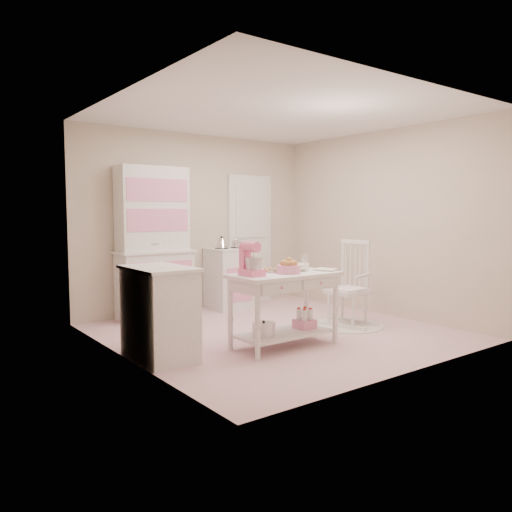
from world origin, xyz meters
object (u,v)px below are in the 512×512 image
at_px(stand_mixer, 252,259).
at_px(base_cabinet, 160,313).
at_px(hutch, 154,243).
at_px(rocking_chair, 348,283).
at_px(work_table, 284,310).
at_px(stove, 230,278).
at_px(bread_basket, 289,269).

bearing_deg(stand_mixer, base_cabinet, 154.99).
height_order(hutch, rocking_chair, hutch).
xyz_separation_m(rocking_chair, work_table, (-1.29, -0.27, -0.15)).
bearing_deg(rocking_chair, work_table, 176.40).
bearing_deg(rocking_chair, stove, 91.24).
height_order(work_table, bread_basket, bread_basket).
bearing_deg(work_table, bread_basket, -68.20).
height_order(hutch, work_table, hutch).
bearing_deg(bread_basket, rocking_chair, 14.26).
distance_m(stove, work_table, 2.26).
height_order(rocking_chair, work_table, rocking_chair).
relative_size(hutch, stove, 2.26).
bearing_deg(base_cabinet, stand_mixer, -22.52).
bearing_deg(rocking_chair, bread_basket, 178.73).
distance_m(stove, rocking_chair, 1.96).
relative_size(stand_mixer, bread_basket, 1.36).
height_order(hutch, stand_mixer, hutch).
bearing_deg(bread_basket, work_table, 111.80).
bearing_deg(stand_mixer, rocking_chair, 5.91).
relative_size(hutch, rocking_chair, 1.89).
distance_m(rocking_chair, work_table, 1.32).
distance_m(hutch, stove, 1.33).
bearing_deg(base_cabinet, work_table, -16.43).
bearing_deg(hutch, base_cabinet, -114.06).
xyz_separation_m(hutch, base_cabinet, (-0.81, -1.81, -0.58)).
height_order(hutch, bread_basket, hutch).
xyz_separation_m(hutch, rocking_chair, (1.76, -1.92, -0.49)).
bearing_deg(stand_mixer, work_table, -5.21).
distance_m(base_cabinet, bread_basket, 1.43).
bearing_deg(bread_basket, stove, 72.24).
bearing_deg(work_table, hutch, 102.31).
bearing_deg(stove, work_table, -108.63).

